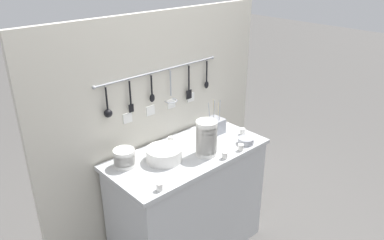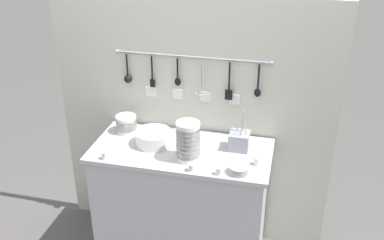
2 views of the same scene
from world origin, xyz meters
TOP-DOWN VIEW (x-y plane):
  - counter at (0.00, 0.00)m, footprint 1.18×0.56m
  - back_wall at (-0.00, 0.32)m, footprint 1.98×0.11m
  - bowl_stack_nested_right at (0.07, -0.11)m, footprint 0.15×0.15m
  - bowl_stack_tall_left at (-0.44, 0.14)m, footprint 0.14×0.14m
  - plate_stack at (-0.20, 0.02)m, footprint 0.25×0.25m
  - steel_mixing_bowl at (0.41, -0.20)m, footprint 0.12×0.12m
  - cutlery_caddy at (0.37, 0.09)m, footprint 0.13×0.13m
  - cup_back_left at (0.51, -0.08)m, footprint 0.04×0.04m
  - cup_mid_row at (0.00, 0.19)m, footprint 0.04×0.04m
  - cup_edge_near at (0.13, -0.24)m, footprint 0.04×0.04m
  - cup_centre at (-0.44, -0.23)m, footprint 0.04×0.04m
  - cup_edge_far at (0.30, -0.24)m, footprint 0.04×0.04m

SIDE VIEW (x-z plane):
  - counter at x=0.00m, z-range 0.00..0.89m
  - steel_mixing_bowl at x=0.41m, z-range 0.89..0.93m
  - cup_back_left at x=0.51m, z-range 0.89..0.94m
  - cup_mid_row at x=0.00m, z-range 0.89..0.94m
  - cup_edge_near at x=0.13m, z-range 0.89..0.94m
  - cup_centre at x=-0.44m, z-range 0.89..0.94m
  - cup_edge_far at x=0.30m, z-range 0.89..0.94m
  - back_wall at x=0.00m, z-range 0.00..1.84m
  - plate_stack at x=-0.20m, z-range 0.89..0.98m
  - cutlery_caddy at x=0.37m, z-range 0.81..1.09m
  - bowl_stack_tall_left at x=-0.44m, z-range 0.89..1.01m
  - bowl_stack_nested_right at x=0.07m, z-range 0.89..1.15m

